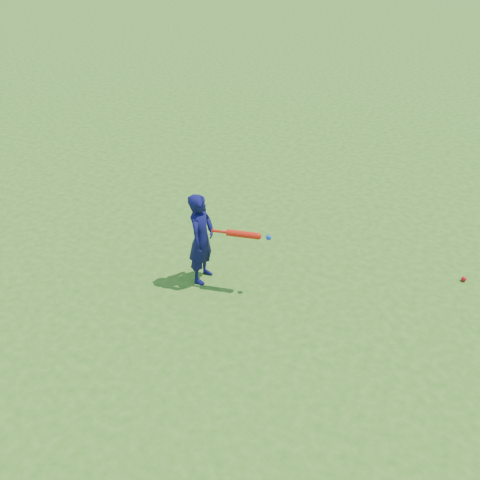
% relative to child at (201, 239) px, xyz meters
% --- Properties ---
extents(ground, '(80.00, 80.00, 0.00)m').
position_rel_child_xyz_m(ground, '(0.42, 0.45, -0.62)').
color(ground, '#346919').
rests_on(ground, ground).
extents(child, '(0.32, 0.47, 1.25)m').
position_rel_child_xyz_m(child, '(0.00, 0.00, 0.00)').
color(child, '#0E0E42').
rests_on(child, ground).
extents(ground_ball_red, '(0.07, 0.07, 0.07)m').
position_rel_child_xyz_m(ground_ball_red, '(3.15, 1.35, -0.59)').
color(ground_ball_red, red).
rests_on(ground_ball_red, ground).
extents(bat_swing, '(0.73, 0.20, 0.08)m').
position_rel_child_xyz_m(bat_swing, '(0.57, 0.07, 0.17)').
color(bat_swing, red).
rests_on(bat_swing, ground).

